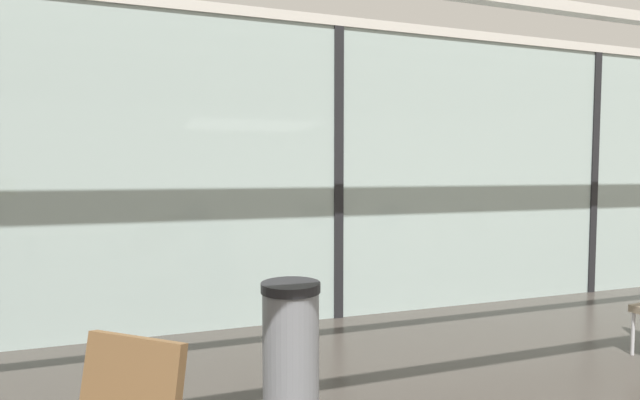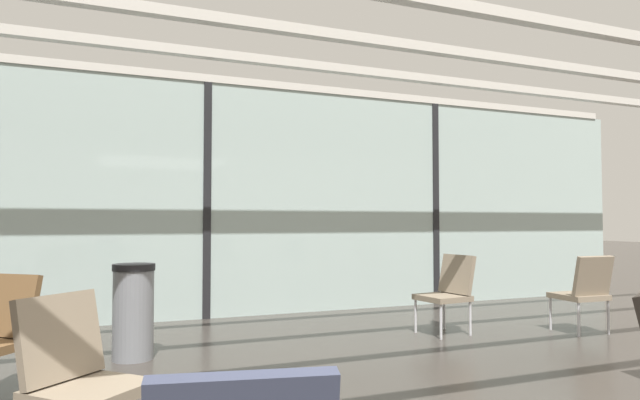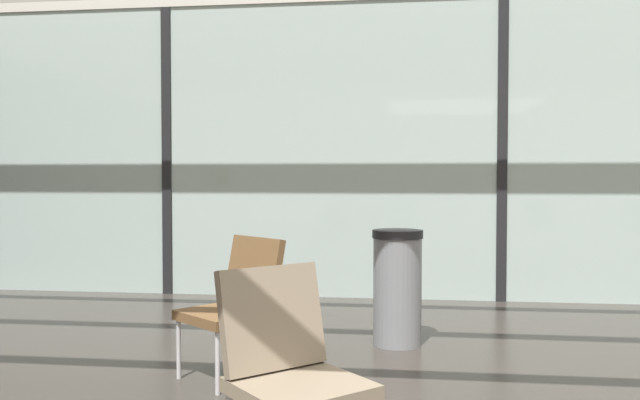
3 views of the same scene
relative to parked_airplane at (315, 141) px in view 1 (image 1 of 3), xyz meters
The scene contains 5 objects.
glass_curtain_wall 6.10m from the parked_airplane, 105.75° to the right, with size 14.00×0.08×3.06m, color #A3B7B2.
window_mullion_1 6.10m from the parked_airplane, 105.75° to the right, with size 0.10×0.12×3.06m, color black.
window_mullion_2 6.16m from the parked_airplane, 72.34° to the right, with size 0.10×0.12×3.06m, color black.
parked_airplane is the anchor object (origin of this frame).
trash_bin 8.37m from the parked_airplane, 109.04° to the right, with size 0.38×0.38×0.86m.
Camera 1 is at (-1.81, 0.38, 1.56)m, focal length 27.26 mm.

